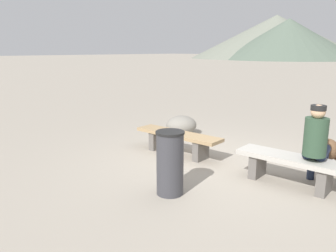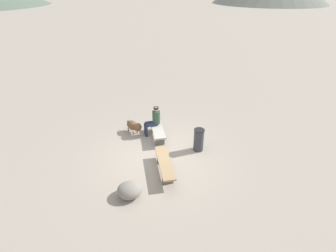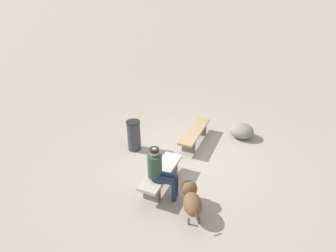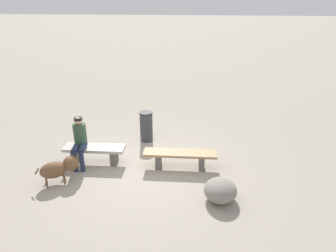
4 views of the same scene
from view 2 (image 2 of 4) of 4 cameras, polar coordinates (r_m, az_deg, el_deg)
ground at (r=9.62m, az=-1.94°, el=-6.68°), size 210.00×210.00×0.06m
bench_left at (r=8.66m, az=-0.71°, el=-8.65°), size 1.83×0.57×0.43m
bench_right at (r=10.44m, az=-2.31°, el=-1.13°), size 1.58×0.58×0.45m
seated_person at (r=10.51m, az=-3.19°, el=1.49°), size 0.42×0.68×1.25m
dog at (r=10.80m, az=-7.59°, el=0.05°), size 0.84×0.72×0.59m
trash_bin at (r=9.70m, az=6.85°, el=-3.09°), size 0.40×0.40×0.90m
boulder at (r=7.98m, az=-8.59°, el=-13.94°), size 0.70×0.76×0.45m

